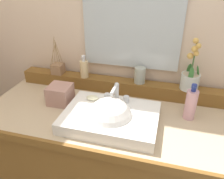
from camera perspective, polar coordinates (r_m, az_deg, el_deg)
name	(u,v)px	position (r m, az deg, el deg)	size (l,w,h in m)	color
wall_back	(130,14)	(1.47, 4.56, 18.54)	(2.96, 0.20, 2.62)	beige
vanity_cabinet	(112,166)	(1.54, 0.02, -18.95)	(1.46, 0.62, 0.85)	brown
back_ledge	(122,86)	(1.45, 2.64, 0.85)	(1.38, 0.09, 0.08)	brown
sink_basin	(110,119)	(1.17, -0.45, -7.48)	(0.49, 0.35, 0.27)	white
soap_bar	(92,98)	(1.26, -5.01, -2.11)	(0.07, 0.04, 0.02)	beige
potted_plant	(190,77)	(1.37, 19.34, 3.04)	(0.11, 0.11, 0.31)	silver
soap_dispenser	(84,68)	(1.46, -7.11, 5.35)	(0.05, 0.06, 0.15)	#DCBD88
tumbler_cup	(140,75)	(1.39, 7.11, 3.63)	(0.07, 0.07, 0.10)	#9BA094
reed_diffuser	(58,68)	(1.55, -13.62, 5.29)	(0.08, 0.09, 0.25)	#956D4E
lotion_bottle	(191,104)	(1.25, 19.42, -3.50)	(0.06, 0.06, 0.20)	#D49CA9
tissue_box	(60,94)	(1.36, -13.05, -1.20)	(0.13, 0.13, 0.11)	tan
mirror	(132,22)	(1.36, 5.02, 16.75)	(0.59, 0.02, 0.55)	silver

